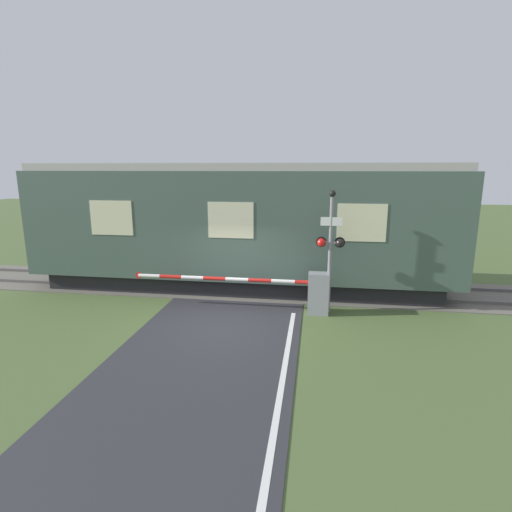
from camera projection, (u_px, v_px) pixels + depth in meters
name	position (u px, v px, depth m)	size (l,w,h in m)	color
ground_plane	(224.00, 323.00, 11.02)	(80.00, 80.00, 0.00)	#4C6033
track_bed	(246.00, 287.00, 14.30)	(36.00, 3.20, 0.13)	#666056
train	(240.00, 226.00, 13.85)	(14.33, 3.03, 4.34)	black
crossing_barrier	(302.00, 291.00, 11.66)	(5.91, 0.44, 1.23)	gray
signal_post	(330.00, 245.00, 11.42)	(0.82, 0.26, 3.58)	gray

